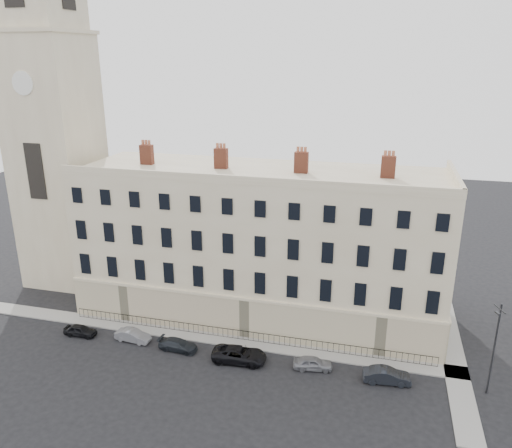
% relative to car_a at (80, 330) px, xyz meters
% --- Properties ---
extents(ground, '(160.00, 160.00, 0.00)m').
position_rel_car_a_xyz_m(ground, '(21.42, -2.36, -0.54)').
color(ground, black).
rests_on(ground, ground).
extents(terrace, '(36.22, 12.22, 17.00)m').
position_rel_car_a_xyz_m(terrace, '(15.45, 9.61, 6.96)').
color(terrace, beige).
rests_on(terrace, ground).
extents(church_tower, '(8.00, 8.13, 44.00)m').
position_rel_car_a_xyz_m(church_tower, '(-8.58, 11.63, 18.12)').
color(church_tower, beige).
rests_on(church_tower, ground).
extents(pavement_terrace, '(48.00, 2.00, 0.12)m').
position_rel_car_a_xyz_m(pavement_terrace, '(11.42, 2.64, -0.48)').
color(pavement_terrace, gray).
rests_on(pavement_terrace, ground).
extents(pavement_east_return, '(2.00, 24.00, 0.12)m').
position_rel_car_a_xyz_m(pavement_east_return, '(34.42, 5.64, -0.48)').
color(pavement_east_return, gray).
rests_on(pavement_east_return, ground).
extents(railings, '(35.00, 0.04, 0.96)m').
position_rel_car_a_xyz_m(railings, '(15.42, 3.04, 0.01)').
color(railings, black).
rests_on(railings, ground).
extents(car_a, '(3.19, 1.36, 1.08)m').
position_rel_car_a_xyz_m(car_a, '(0.00, 0.00, 0.00)').
color(car_a, black).
rests_on(car_a, ground).
extents(car_b, '(3.52, 1.45, 1.13)m').
position_rel_car_a_xyz_m(car_b, '(5.37, 0.37, 0.03)').
color(car_b, slate).
rests_on(car_b, ground).
extents(car_c, '(3.72, 1.67, 1.06)m').
position_rel_car_a_xyz_m(car_c, '(10.10, 0.01, -0.01)').
color(car_c, black).
rests_on(car_c, ground).
extents(car_d, '(4.92, 2.49, 1.33)m').
position_rel_car_a_xyz_m(car_d, '(16.03, -0.30, 0.13)').
color(car_d, black).
rests_on(car_d, ground).
extents(car_e, '(3.53, 1.88, 1.14)m').
position_rel_car_a_xyz_m(car_e, '(22.47, 0.20, 0.03)').
color(car_e, gray).
rests_on(car_e, ground).
extents(car_f, '(3.99, 1.76, 1.27)m').
position_rel_car_a_xyz_m(car_f, '(28.64, -0.15, 0.10)').
color(car_f, black).
rests_on(car_f, ground).
extents(streetlamp, '(0.76, 1.64, 7.95)m').
position_rel_car_a_xyz_m(streetlamp, '(36.38, 0.35, 3.87)').
color(streetlamp, '#2B2C30').
rests_on(streetlamp, ground).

